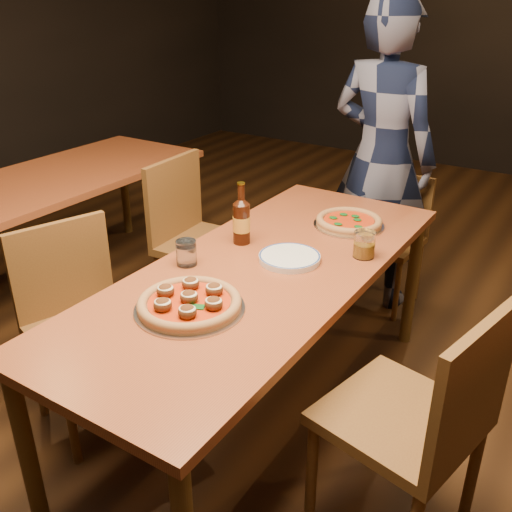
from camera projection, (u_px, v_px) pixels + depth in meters
The scene contains 14 objects.
ground at pixel (262, 414), 2.61m from camera, with size 9.00×9.00×0.00m, color black.
table_main at pixel (263, 283), 2.32m from camera, with size 0.80×2.00×0.75m.
table_left at pixel (47, 190), 3.38m from camera, with size 0.80×2.00×0.75m.
chair_main_nw at pixel (88, 331), 2.39m from camera, with size 0.43×0.43×0.93m, color brown, non-canonical shape.
chair_main_sw at pixel (208, 244), 3.13m from camera, with size 0.46×0.46×0.99m, color brown, non-canonical shape.
chair_main_e at pixel (400, 416), 1.87m from camera, with size 0.46×0.46×0.99m, color brown, non-canonical shape.
chair_end at pixel (386, 241), 3.37m from camera, with size 0.38×0.38×0.81m, color brown, non-canonical shape.
pizza_meatball at pixel (189, 303), 1.98m from camera, with size 0.39×0.39×0.07m.
pizza_margherita at pixel (349, 222), 2.68m from camera, with size 0.33×0.33×0.04m.
plate_stack at pixel (290, 258), 2.34m from camera, with size 0.25×0.25×0.02m, color white.
beer_bottle at pixel (241, 222), 2.47m from camera, with size 0.08×0.08×0.27m.
water_glass at pixel (186, 253), 2.29m from camera, with size 0.08×0.08×0.10m, color white.
amber_glass at pixel (364, 244), 2.35m from camera, with size 0.09×0.09×0.11m, color #AB6B13.
diner at pixel (382, 158), 3.25m from camera, with size 0.65×0.42×1.77m, color black.
Camera 1 is at (1.09, -1.74, 1.77)m, focal length 40.00 mm.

